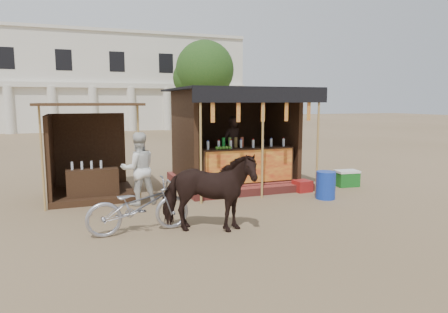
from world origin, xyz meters
TOP-DOWN VIEW (x-y plane):
  - ground at (0.00, 0.00)m, footprint 120.00×120.00m
  - main_stall at (1.00, 3.36)m, footprint 3.60×3.61m
  - secondary_stall at (-3.17, 3.24)m, footprint 2.40×2.40m
  - cow at (-1.09, -0.50)m, footprint 1.95×1.41m
  - motorbike at (-2.30, -0.08)m, footprint 1.94×0.79m
  - bystander at (-1.99, 2.00)m, footprint 0.89×0.73m
  - blue_barrel at (2.47, 0.94)m, footprint 0.57×0.57m
  - red_crate at (2.34, 1.83)m, footprint 0.47×0.44m
  - cooler at (3.90, 1.99)m, footprint 0.68×0.51m
  - background_building at (-2.00, 29.94)m, footprint 26.00×7.45m
  - tree at (5.81, 22.14)m, footprint 4.50×4.40m

SIDE VIEW (x-z plane):
  - ground at x=0.00m, z-range 0.00..0.00m
  - red_crate at x=2.34m, z-range 0.00..0.31m
  - cooler at x=3.90m, z-range 0.00..0.46m
  - blue_barrel at x=2.47m, z-range 0.00..0.69m
  - motorbike at x=-2.30m, z-range 0.00..1.00m
  - cow at x=-1.09m, z-range 0.00..1.50m
  - secondary_stall at x=-3.17m, z-range -0.34..2.04m
  - bystander at x=-1.99m, z-range 0.00..1.71m
  - main_stall at x=1.00m, z-range -0.36..2.42m
  - background_building at x=-2.00m, z-range -0.11..8.07m
  - tree at x=5.81m, z-range 1.13..8.13m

